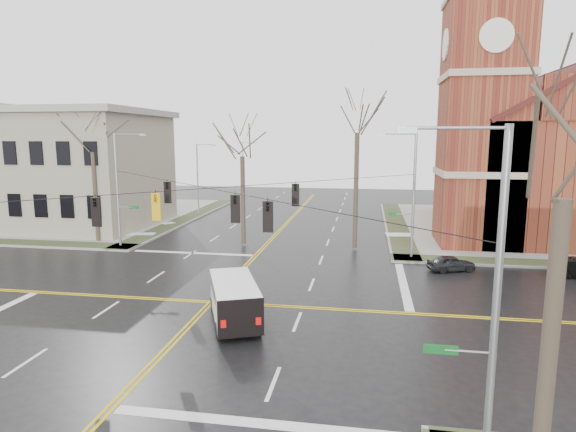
% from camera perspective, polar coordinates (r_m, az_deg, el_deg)
% --- Properties ---
extents(ground, '(120.00, 120.00, 0.00)m').
position_cam_1_polar(ground, '(26.78, -9.07, -10.04)').
color(ground, black).
rests_on(ground, ground).
extents(sidewalks, '(80.00, 80.00, 0.17)m').
position_cam_1_polar(sidewalks, '(26.75, -9.07, -9.89)').
color(sidewalks, gray).
rests_on(sidewalks, ground).
extents(road_markings, '(100.00, 100.00, 0.01)m').
position_cam_1_polar(road_markings, '(26.77, -9.07, -10.03)').
color(road_markings, gold).
rests_on(road_markings, ground).
extents(church, '(24.28, 27.48, 27.50)m').
position_cam_1_polar(church, '(51.45, 28.51, 7.77)').
color(church, maroon).
rests_on(church, ground).
extents(civic_building_a, '(18.00, 14.00, 11.00)m').
position_cam_1_polar(civic_building_a, '(53.39, -25.13, 4.88)').
color(civic_building_a, gray).
rests_on(civic_building_a, ground).
extents(signal_pole_ne, '(2.75, 0.22, 9.00)m').
position_cam_1_polar(signal_pole_ne, '(35.77, 14.42, 2.81)').
color(signal_pole_ne, gray).
rests_on(signal_pole_ne, ground).
extents(signal_pole_nw, '(2.75, 0.22, 9.00)m').
position_cam_1_polar(signal_pole_nw, '(40.62, -19.36, 3.32)').
color(signal_pole_nw, gray).
rests_on(signal_pole_nw, ground).
extents(signal_pole_se, '(2.75, 0.22, 9.00)m').
position_cam_1_polar(signal_pole_se, '(13.38, 22.80, -8.26)').
color(signal_pole_se, gray).
rests_on(signal_pole_se, ground).
extents(span_wires, '(23.02, 23.02, 0.03)m').
position_cam_1_polar(span_wires, '(25.41, -9.43, 3.27)').
color(span_wires, black).
rests_on(span_wires, ground).
extents(traffic_signals, '(8.21, 8.26, 1.30)m').
position_cam_1_polar(traffic_signals, '(24.88, -9.87, 1.39)').
color(traffic_signals, black).
rests_on(traffic_signals, ground).
extents(streetlight_north_a, '(2.30, 0.20, 8.00)m').
position_cam_1_polar(streetlight_north_a, '(55.40, -10.53, 4.66)').
color(streetlight_north_a, gray).
rests_on(streetlight_north_a, ground).
extents(streetlight_north_b, '(2.30, 0.20, 8.00)m').
position_cam_1_polar(streetlight_north_b, '(74.47, -5.28, 5.93)').
color(streetlight_north_b, gray).
rests_on(streetlight_north_b, ground).
extents(cargo_van, '(3.83, 5.57, 1.99)m').
position_cam_1_polar(cargo_van, '(23.80, -6.45, -9.49)').
color(cargo_van, white).
rests_on(cargo_van, ground).
extents(parked_car_a, '(3.37, 2.16, 1.07)m').
position_cam_1_polar(parked_car_a, '(33.97, 18.78, -5.31)').
color(parked_car_a, black).
rests_on(parked_car_a, ground).
extents(tree_nw_far, '(4.00, 4.00, 11.20)m').
position_cam_1_polar(tree_nw_far, '(43.16, -22.18, 7.70)').
color(tree_nw_far, '#3E3227').
rests_on(tree_nw_far, ground).
extents(tree_nw_near, '(4.00, 4.00, 10.72)m').
position_cam_1_polar(tree_nw_near, '(38.97, -5.45, 7.73)').
color(tree_nw_near, '#3E3227').
rests_on(tree_nw_near, ground).
extents(tree_ne, '(4.00, 4.00, 13.53)m').
position_cam_1_polar(tree_ne, '(37.66, 8.23, 10.66)').
color(tree_ne, '#3E3227').
rests_on(tree_ne, ground).
extents(tree_se, '(4.00, 4.00, 11.15)m').
position_cam_1_polar(tree_se, '(11.31, 30.05, 4.25)').
color(tree_se, '#3E3227').
rests_on(tree_se, ground).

